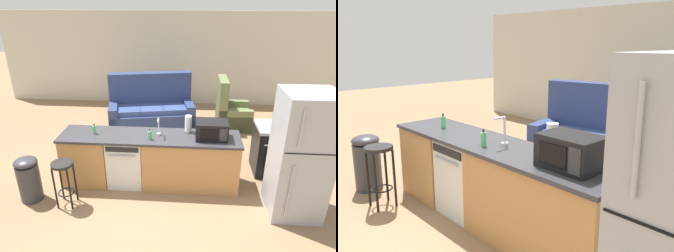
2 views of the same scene
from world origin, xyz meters
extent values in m
plane|color=#896B4C|center=(0.00, 0.00, 0.00)|extent=(24.00, 24.00, 0.00)
cube|color=#B77F47|center=(-0.93, 0.00, 0.43)|extent=(0.75, 0.62, 0.86)
cube|color=#B77F47|center=(0.83, 0.00, 0.43)|extent=(1.55, 0.62, 0.86)
cube|color=#333338|center=(0.15, 0.00, 0.88)|extent=(2.94, 0.66, 0.04)
cube|color=#49331C|center=(0.15, 0.00, 0.04)|extent=(2.86, 0.56, 0.08)
cube|color=silver|center=(-0.25, 0.00, 0.42)|extent=(0.58, 0.58, 0.84)
cube|color=black|center=(-0.25, -0.30, 0.78)|extent=(0.52, 0.01, 0.08)
cylinder|color=#B2B2B7|center=(-0.25, -0.31, 0.68)|extent=(0.44, 0.02, 0.02)
cylinder|color=#B2B2B7|center=(2.15, -0.92, 1.51)|extent=(0.02, 0.02, 0.50)
cube|color=black|center=(1.14, 0.00, 1.04)|extent=(0.50, 0.36, 0.28)
cube|color=black|center=(1.10, -0.18, 1.04)|extent=(0.27, 0.01, 0.18)
cube|color=#2D2D33|center=(1.31, -0.18, 1.04)|extent=(0.11, 0.01, 0.21)
cylinder|color=silver|center=(0.30, 0.04, 0.92)|extent=(0.07, 0.07, 0.03)
cylinder|color=silver|center=(0.30, 0.04, 1.06)|extent=(0.02, 0.02, 0.26)
cylinder|color=silver|center=(0.30, -0.03, 1.19)|extent=(0.02, 0.14, 0.02)
cylinder|color=#4C4C51|center=(0.77, 0.20, 0.91)|extent=(0.14, 0.14, 0.01)
cylinder|color=white|center=(0.77, 0.20, 1.05)|extent=(0.11, 0.11, 0.27)
cylinder|color=#4CB266|center=(0.17, -0.13, 0.97)|extent=(0.06, 0.06, 0.14)
cylinder|color=black|center=(0.17, -0.13, 1.06)|extent=(0.02, 0.02, 0.04)
cylinder|color=#4CB266|center=(-0.75, 0.00, 0.97)|extent=(0.06, 0.06, 0.14)
cylinder|color=black|center=(-0.75, 0.00, 1.06)|extent=(0.02, 0.02, 0.04)
cylinder|color=black|center=(-1.06, -0.69, 0.72)|extent=(0.32, 0.32, 0.04)
cylinder|color=black|center=(-1.17, -0.80, 0.35)|extent=(0.03, 0.03, 0.70)
cylinder|color=black|center=(-0.95, -0.80, 0.35)|extent=(0.03, 0.03, 0.70)
cylinder|color=black|center=(-1.17, -0.58, 0.35)|extent=(0.03, 0.03, 0.70)
cylinder|color=black|center=(-0.95, -0.58, 0.35)|extent=(0.03, 0.03, 0.70)
torus|color=black|center=(-1.06, -0.69, 0.22)|extent=(0.25, 0.25, 0.02)
cylinder|color=#333338|center=(-1.67, -0.61, 0.31)|extent=(0.34, 0.34, 0.62)
ellipsoid|color=#333338|center=(-1.67, -0.61, 0.67)|extent=(0.35, 0.35, 0.14)
cube|color=navy|center=(-0.14, 2.37, 0.21)|extent=(2.14, 1.27, 0.42)
cube|color=navy|center=(-0.20, 2.69, 0.64)|extent=(2.01, 0.62, 1.27)
cube|color=navy|center=(-1.02, 2.19, 0.31)|extent=(0.37, 0.92, 0.62)
cube|color=navy|center=(0.74, 2.54, 0.31)|extent=(0.37, 0.92, 0.62)
cube|color=#35477D|center=(-0.67, 2.21, 0.48)|extent=(0.67, 0.73, 0.12)
cube|color=#35477D|center=(-0.13, 2.32, 0.48)|extent=(0.67, 0.73, 0.12)
cube|color=#35477D|center=(0.41, 2.43, 0.48)|extent=(0.67, 0.73, 0.12)
camera|label=1|loc=(0.80, -4.33, 3.01)|focal=32.00mm
camera|label=2|loc=(2.81, -2.25, 1.91)|focal=38.00mm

